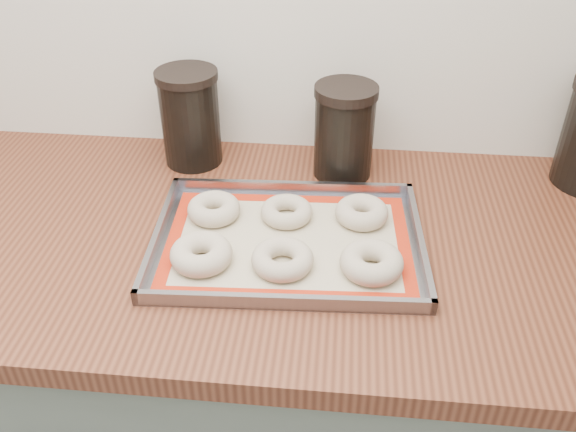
# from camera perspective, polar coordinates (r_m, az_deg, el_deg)

# --- Properties ---
(cabinet) EXTENTS (3.00, 0.65, 0.86)m
(cabinet) POSITION_cam_1_polar(r_m,az_deg,el_deg) (1.42, 7.69, -17.45)
(cabinet) COLOR slate
(cabinet) RESTS_ON floor
(countertop) EXTENTS (3.06, 0.68, 0.04)m
(countertop) POSITION_cam_1_polar(r_m,az_deg,el_deg) (1.09, 9.51, -2.99)
(countertop) COLOR brown
(countertop) RESTS_ON cabinet
(baking_tray) EXTENTS (0.48, 0.35, 0.03)m
(baking_tray) POSITION_cam_1_polar(r_m,az_deg,el_deg) (1.05, -0.00, -2.36)
(baking_tray) COLOR gray
(baking_tray) RESTS_ON countertop
(baking_mat) EXTENTS (0.43, 0.31, 0.00)m
(baking_mat) POSITION_cam_1_polar(r_m,az_deg,el_deg) (1.05, -0.00, -2.45)
(baking_mat) COLOR #C6B793
(baking_mat) RESTS_ON baking_tray
(bagel_front_left) EXTENTS (0.13, 0.13, 0.04)m
(bagel_front_left) POSITION_cam_1_polar(r_m,az_deg,el_deg) (1.01, -8.11, -3.53)
(bagel_front_left) COLOR #C6B49A
(bagel_front_left) RESTS_ON baking_mat
(bagel_front_mid) EXTENTS (0.12, 0.12, 0.03)m
(bagel_front_mid) POSITION_cam_1_polar(r_m,az_deg,el_deg) (0.99, -0.53, -4.05)
(bagel_front_mid) COLOR #C6B49A
(bagel_front_mid) RESTS_ON baking_mat
(bagel_front_right) EXTENTS (0.12, 0.12, 0.04)m
(bagel_front_right) POSITION_cam_1_polar(r_m,az_deg,el_deg) (0.99, 7.83, -4.30)
(bagel_front_right) COLOR #C6B49A
(bagel_front_right) RESTS_ON baking_mat
(bagel_back_left) EXTENTS (0.11, 0.11, 0.03)m
(bagel_back_left) POSITION_cam_1_polar(r_m,az_deg,el_deg) (1.11, -6.95, 0.67)
(bagel_back_left) COLOR #C6B49A
(bagel_back_left) RESTS_ON baking_mat
(bagel_back_mid) EXTENTS (0.10, 0.10, 0.03)m
(bagel_back_mid) POSITION_cam_1_polar(r_m,az_deg,el_deg) (1.10, -0.13, 0.42)
(bagel_back_mid) COLOR #C6B49A
(bagel_back_mid) RESTS_ON baking_mat
(bagel_back_right) EXTENTS (0.10, 0.10, 0.03)m
(bagel_back_right) POSITION_cam_1_polar(r_m,az_deg,el_deg) (1.10, 6.92, 0.35)
(bagel_back_right) COLOR #C6B49A
(bagel_back_right) RESTS_ON baking_mat
(canister_left) EXTENTS (0.12, 0.12, 0.20)m
(canister_left) POSITION_cam_1_polar(r_m,az_deg,el_deg) (1.27, -9.13, 9.10)
(canister_left) COLOR black
(canister_left) RESTS_ON countertop
(canister_mid) EXTENTS (0.12, 0.12, 0.19)m
(canister_mid) POSITION_cam_1_polar(r_m,az_deg,el_deg) (1.21, 5.28, 7.92)
(canister_mid) COLOR black
(canister_mid) RESTS_ON countertop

